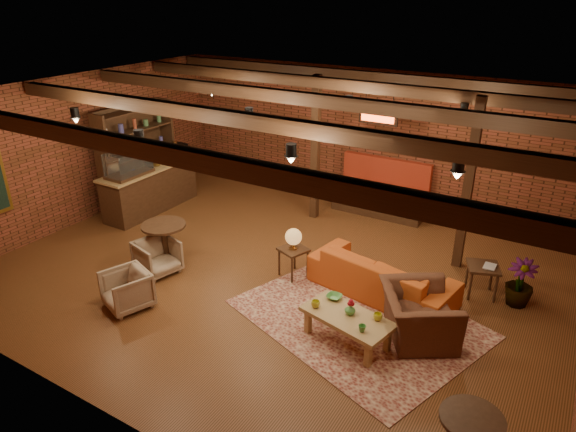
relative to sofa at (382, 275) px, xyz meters
The scene contains 25 objects.
floor 1.99m from the sofa, behind, with size 10.00×10.00×0.00m, color #3F280F.
ceiling 3.44m from the sofa, behind, with size 10.00×8.00×0.02m, color black.
wall_back 4.35m from the sofa, 117.61° to the left, with size 10.00×0.02×3.20m, color brown.
wall_front 4.88m from the sofa, 114.20° to the right, with size 10.00×0.02×3.20m, color brown.
wall_left 7.05m from the sofa, behind, with size 0.02×8.00×3.20m, color brown.
ceiling_beams 3.35m from the sofa, behind, with size 9.80×6.40×0.22m, color #311C10, non-canonical shape.
ceiling_pipe 3.41m from the sofa, 146.15° to the left, with size 0.12×0.12×9.60m, color black.
post_left 3.64m from the sofa, 137.80° to the left, with size 0.16×0.16×3.20m, color #311C10.
post_right 2.27m from the sofa, 62.97° to the left, with size 0.16×0.16×3.20m, color #311C10.
service_counter 6.09m from the sofa, behind, with size 0.80×2.50×1.60m, color #311C10, non-canonical shape.
plant_counter 6.06m from the sofa, behind, with size 0.35×0.39×0.30m, color #337F33.
shelving_hutch 6.54m from the sofa, behind, with size 0.52×2.00×2.40m, color #311C10, non-canonical shape.
banquette 3.51m from the sofa, 112.33° to the left, with size 2.10×0.70×1.00m, color #A8301C, non-canonical shape.
service_sign 3.68m from the sofa, 115.49° to the left, with size 0.86×0.06×0.30m, color #F94918.
ceiling_spotlights 3.17m from the sofa, behind, with size 6.40×4.40×0.28m, color black, non-canonical shape.
rug 0.94m from the sofa, 92.61° to the right, with size 3.55×2.72×0.01m, color maroon.
sofa is the anchor object (origin of this frame).
coffee_table 1.47m from the sofa, 88.76° to the right, with size 1.46×0.95×0.71m.
side_table_lamp 1.66m from the sofa, behind, with size 0.58×0.58×0.95m.
round_table_left 4.03m from the sofa, 163.70° to the right, with size 0.82×0.82×0.85m.
armchair_a 4.06m from the sofa, 159.55° to the right, with size 0.69×0.65×0.71m, color #C4B898.
armchair_b 4.25m from the sofa, 143.96° to the right, with size 0.69×0.64×0.71m, color #C4B898.
armchair_right 1.22m from the sofa, 42.53° to the right, with size 1.17×0.76×1.03m, color brown.
side_table_book 1.70m from the sofa, 30.25° to the left, with size 0.65×0.65×0.59m.
plant_tall 2.39m from the sofa, 22.92° to the left, with size 1.37×1.37×2.45m, color #4C7F4C.
Camera 1 is at (4.43, -6.98, 4.85)m, focal length 32.00 mm.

